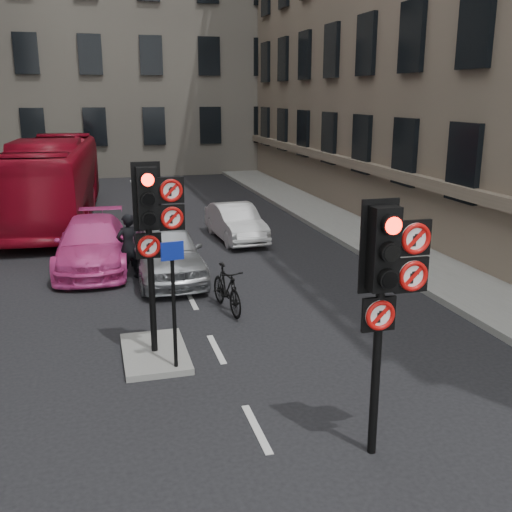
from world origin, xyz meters
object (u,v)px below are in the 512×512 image
signal_near (388,276)px  car_silver (166,251)px  motorcycle (227,289)px  car_pink (92,244)px  motorcyclist (128,246)px  car_white (236,222)px  bus_red (53,180)px  signal_far (153,218)px  info_sign (173,287)px

signal_near → car_silver: (-1.82, 9.05, -1.83)m
motorcycle → car_silver: bearing=101.2°
car_pink → motorcyclist: size_ratio=2.70×
car_white → motorcycle: car_white is taller
car_white → bus_red: bearing=137.6°
car_pink → signal_near: bearing=-66.8°
signal_near → signal_far: signal_far is taller
car_white → motorcycle: (-1.82, -6.74, -0.07)m
signal_far → info_sign: (0.21, -0.81, -1.08)m
car_pink → info_sign: 7.58m
car_silver → info_sign: (-0.57, -5.86, 0.87)m
bus_red → info_sign: size_ratio=4.98×
signal_near → car_silver: bearing=101.3°
signal_far → car_pink: bearing=99.9°
motorcyclist → info_sign: (0.43, -6.05, 0.72)m
car_silver → info_sign: size_ratio=1.89×
car_silver → info_sign: info_sign is taller
signal_near → car_silver: 9.41m
signal_far → motorcyclist: signal_far is taller
car_pink → motorcyclist: bearing=-51.5°
signal_far → motorcycle: 3.49m
motorcyclist → info_sign: size_ratio=0.77×
signal_far → car_silver: signal_far is taller
signal_far → car_silver: (0.78, 5.05, -1.95)m
car_silver → motorcycle: 3.15m
signal_near → car_silver: signal_near is taller
signal_far → car_pink: size_ratio=0.74×
info_sign → car_white: bearing=61.9°
motorcyclist → info_sign: 6.11m
info_sign → signal_near: bearing=-61.8°
car_silver → signal_far: bearing=-99.4°
bus_red → signal_near: bearing=-69.8°
signal_near → info_sign: bearing=126.8°
signal_near → motorcyclist: 9.80m
car_pink → motorcyclist: motorcyclist is taller
signal_far → motorcyclist: 5.55m
car_silver → motorcycle: bearing=-71.9°
signal_near → car_white: bearing=85.5°
motorcycle → info_sign: info_sign is taller
signal_far → car_white: bearing=67.7°
motorcycle → signal_near: bearing=-90.0°
car_white → car_silver: bearing=-130.4°
car_silver → car_pink: bearing=140.9°
motorcycle → motorcyclist: 3.76m
car_silver → car_white: size_ratio=1.19×
bus_red → info_sign: bus_red is taller
car_pink → motorcyclist: (0.93, -1.35, 0.19)m
car_pink → bus_red: size_ratio=0.42×
signal_far → car_pink: (-1.15, 6.59, -2.00)m
car_white → motorcyclist: bearing=-140.4°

